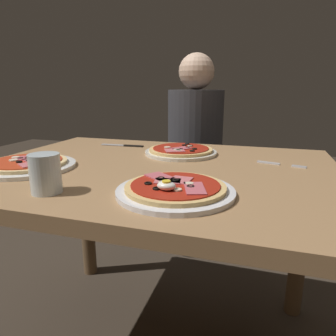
# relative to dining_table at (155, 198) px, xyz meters

# --- Properties ---
(dining_table) EXTENTS (1.17, 0.89, 0.74)m
(dining_table) POSITION_rel_dining_table_xyz_m (0.00, 0.00, 0.00)
(dining_table) COLOR #9E754C
(dining_table) RESTS_ON ground
(pizza_foreground) EXTENTS (0.29, 0.29, 0.05)m
(pizza_foreground) POSITION_rel_dining_table_xyz_m (0.14, -0.24, 0.12)
(pizza_foreground) COLOR white
(pizza_foreground) RESTS_ON dining_table
(pizza_across_left) EXTENTS (0.28, 0.28, 0.03)m
(pizza_across_left) POSITION_rel_dining_table_xyz_m (0.04, 0.20, 0.12)
(pizza_across_left) COLOR silver
(pizza_across_left) RESTS_ON dining_table
(pizza_across_right) EXTENTS (0.30, 0.30, 0.03)m
(pizza_across_right) POSITION_rel_dining_table_xyz_m (-0.38, -0.15, 0.12)
(pizza_across_right) COLOR white
(pizza_across_right) RESTS_ON dining_table
(water_glass_near) EXTENTS (0.07, 0.07, 0.10)m
(water_glass_near) POSITION_rel_dining_table_xyz_m (-0.16, -0.33, 0.16)
(water_glass_near) COLOR silver
(water_glass_near) RESTS_ON dining_table
(fork) EXTENTS (0.16, 0.05, 0.00)m
(fork) POSITION_rel_dining_table_xyz_m (0.39, 0.14, 0.12)
(fork) COLOR silver
(fork) RESTS_ON dining_table
(knife) EXTENTS (0.20, 0.03, 0.01)m
(knife) POSITION_rel_dining_table_xyz_m (-0.24, 0.29, 0.12)
(knife) COLOR silver
(knife) RESTS_ON dining_table
(diner_person) EXTENTS (0.32, 0.32, 1.18)m
(diner_person) POSITION_rel_dining_table_xyz_m (-0.04, 0.83, -0.07)
(diner_person) COLOR black
(diner_person) RESTS_ON ground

